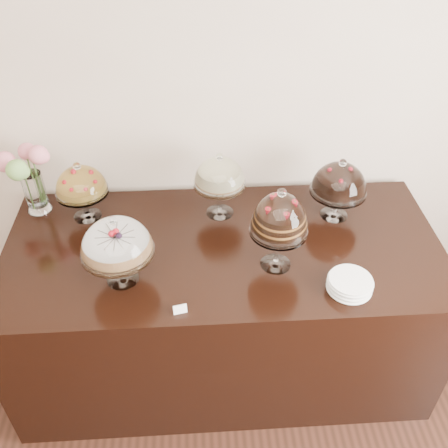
{
  "coord_description": "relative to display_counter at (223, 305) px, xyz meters",
  "views": [
    {
      "loc": [
        0.09,
        0.59,
        2.57
      ],
      "look_at": [
        0.21,
        2.4,
        1.08
      ],
      "focal_mm": 40.0,
      "sensor_mm": 36.0,
      "label": 1
    }
  ],
  "objects": [
    {
      "name": "wall_back",
      "position": [
        -0.21,
        0.55,
        1.05
      ],
      "size": [
        5.0,
        0.04,
        3.0
      ],
      "primitive_type": "cube",
      "color": "beige",
      "rests_on": "ground"
    },
    {
      "name": "display_counter",
      "position": [
        0.0,
        0.0,
        0.0
      ],
      "size": [
        2.2,
        1.0,
        0.9
      ],
      "primitive_type": "cube",
      "color": "black",
      "rests_on": "ground"
    },
    {
      "name": "cake_stand_sugar_sponge",
      "position": [
        -0.48,
        -0.2,
        0.69
      ],
      "size": [
        0.33,
        0.33,
        0.37
      ],
      "color": "white",
      "rests_on": "display_counter"
    },
    {
      "name": "cake_stand_choco_layer",
      "position": [
        0.24,
        -0.15,
        0.74
      ],
      "size": [
        0.27,
        0.27,
        0.44
      ],
      "color": "white",
      "rests_on": "display_counter"
    },
    {
      "name": "cake_stand_cheesecake",
      "position": [
        -0.0,
        0.27,
        0.69
      ],
      "size": [
        0.27,
        0.27,
        0.37
      ],
      "color": "white",
      "rests_on": "display_counter"
    },
    {
      "name": "cake_stand_dark_choco",
      "position": [
        0.61,
        0.21,
        0.67
      ],
      "size": [
        0.3,
        0.3,
        0.35
      ],
      "color": "white",
      "rests_on": "display_counter"
    },
    {
      "name": "cake_stand_fruit_tart",
      "position": [
        -0.72,
        0.28,
        0.66
      ],
      "size": [
        0.27,
        0.27,
        0.34
      ],
      "color": "white",
      "rests_on": "display_counter"
    },
    {
      "name": "flower_vase",
      "position": [
        -1.0,
        0.35,
        0.69
      ],
      "size": [
        0.29,
        0.27,
        0.39
      ],
      "color": "white",
      "rests_on": "display_counter"
    },
    {
      "name": "plate_stack",
      "position": [
        0.55,
        -0.33,
        0.48
      ],
      "size": [
        0.2,
        0.2,
        0.06
      ],
      "color": "white",
      "rests_on": "display_counter"
    },
    {
      "name": "price_card_left",
      "position": [
        -0.21,
        -0.42,
        0.47
      ],
      "size": [
        0.06,
        0.03,
        0.04
      ],
      "primitive_type": "cube",
      "rotation": [
        -0.21,
        0.0,
        0.2
      ],
      "color": "white",
      "rests_on": "display_counter"
    },
    {
      "name": "price_card_right",
      "position": [
        0.53,
        -0.41,
        0.47
      ],
      "size": [
        0.06,
        0.03,
        0.04
      ],
      "primitive_type": "cube",
      "rotation": [
        -0.21,
        0.0,
        -0.24
      ],
      "color": "white",
      "rests_on": "display_counter"
    }
  ]
}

